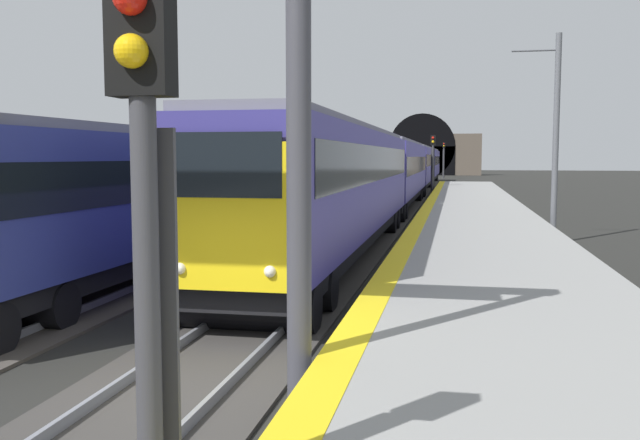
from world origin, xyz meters
name	(u,v)px	position (x,y,z in m)	size (l,w,h in m)	color
ground_plane	(170,397)	(0.00, 0.00, 0.00)	(320.00, 320.00, 0.00)	black
platform_right	(521,384)	(0.00, -4.53, 0.47)	(112.00, 4.66, 0.94)	gray
platform_right_edge_strip	(351,337)	(0.00, -2.44, 0.95)	(112.00, 0.50, 0.01)	yellow
track_main_line	(170,394)	(0.00, 0.00, 0.04)	(160.00, 2.91, 0.21)	#383533
train_main_approaching	(407,167)	(44.60, 0.00, 2.38)	(84.95, 2.86, 4.16)	navy
train_adjacent_platform	(314,173)	(30.78, 4.42, 2.24)	(61.48, 3.25, 4.81)	navy
railway_signal_near	(147,261)	(-4.53, -1.87, 2.57)	(0.39, 0.38, 4.32)	#38383D
railway_signal_mid	(433,161)	(46.23, -1.87, 2.87)	(0.39, 0.38, 4.87)	#38383D
railway_signal_far	(444,158)	(91.87, -1.87, 3.06)	(0.39, 0.38, 5.23)	#38383D
tunnel_portal	(422,154)	(113.19, 2.21, 3.60)	(2.33, 20.13, 11.27)	#51473D
catenary_mast_near	(555,137)	(18.10, -7.23, 3.92)	(0.22, 1.75, 7.66)	#595B60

